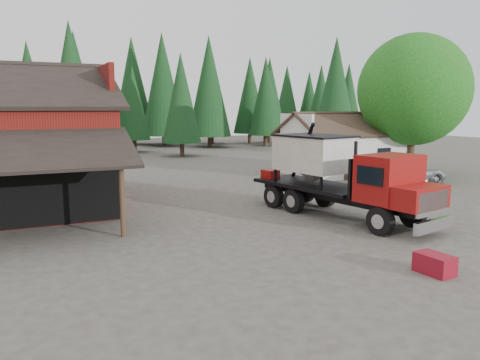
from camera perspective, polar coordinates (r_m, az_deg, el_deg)
name	(u,v)px	position (r m, az deg, el deg)	size (l,w,h in m)	color
ground	(276,233)	(18.78, 4.44, -6.50)	(120.00, 120.00, 0.00)	#464137
farmhouse	(341,151)	(36.32, 12.19, 3.45)	(8.60, 6.42, 4.65)	silver
deciduous_tree	(414,94)	(36.57, 20.42, 9.79)	(8.00, 8.00, 10.20)	#382619
conifer_backdrop	(103,149)	(58.62, -16.36, 3.65)	(76.00, 16.00, 16.00)	#103218
near_pine_b	(181,98)	(48.12, -7.19, 9.90)	(3.96, 3.96, 10.40)	#382619
near_pine_c	(336,89)	(52.01, 11.57, 10.81)	(4.84, 4.84, 12.40)	#382619
near_pine_d	(71,82)	(50.02, -19.87, 11.13)	(5.28, 5.28, 13.40)	#382619
feed_truck	(339,174)	(21.62, 12.03, 0.75)	(4.31, 9.72, 4.25)	black
silver_car	(406,172)	(32.59, 19.54, 0.88)	(2.42, 5.24, 1.46)	#B1B3B9
equip_box	(435,264)	(15.44, 22.63, -9.43)	(0.70, 1.10, 0.60)	maroon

